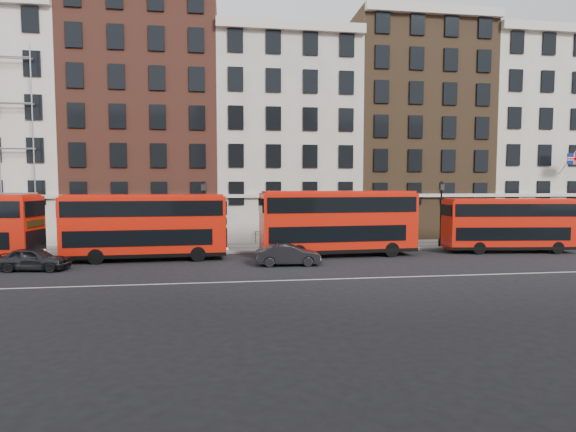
{
  "coord_description": "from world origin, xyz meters",
  "views": [
    {
      "loc": [
        -5.72,
        -25.72,
        5.17
      ],
      "look_at": [
        -1.45,
        5.0,
        3.0
      ],
      "focal_mm": 28.0,
      "sensor_mm": 36.0,
      "label": 1
    }
  ],
  "objects": [
    {
      "name": "bus_d",
      "position": [
        15.73,
        5.78,
        2.21
      ],
      "size": [
        9.98,
        3.38,
        4.11
      ],
      "rotation": [
        0.0,
        0.0,
        -0.11
      ],
      "color": "red",
      "rests_on": "ground"
    },
    {
      "name": "lamp_post_right",
      "position": [
        11.61,
        8.58,
        3.08
      ],
      "size": [
        0.44,
        0.44,
        5.33
      ],
      "color": "black",
      "rests_on": "pavement"
    },
    {
      "name": "road_centre_line",
      "position": [
        0.0,
        -2.0,
        0.01
      ],
      "size": [
        70.0,
        0.12,
        0.01
      ],
      "primitive_type": "cube",
      "color": "white",
      "rests_on": "ground"
    },
    {
      "name": "bus_c",
      "position": [
        2.29,
        5.78,
        2.53
      ],
      "size": [
        11.37,
        3.27,
        4.72
      ],
      "rotation": [
        0.0,
        0.0,
        0.05
      ],
      "color": "red",
      "rests_on": "ground"
    },
    {
      "name": "car_front",
      "position": [
        -1.77,
        2.51,
        0.68
      ],
      "size": [
        4.22,
        1.66,
        1.37
      ],
      "primitive_type": "imported",
      "rotation": [
        0.0,
        0.0,
        1.52
      ],
      "color": "black",
      "rests_on": "ground"
    },
    {
      "name": "car_rear",
      "position": [
        -17.21,
        2.89,
        0.7
      ],
      "size": [
        4.29,
        2.15,
        1.4
      ],
      "primitive_type": "imported",
      "rotation": [
        0.0,
        0.0,
        1.45
      ],
      "color": "black",
      "rests_on": "ground"
    },
    {
      "name": "ground",
      "position": [
        0.0,
        0.0,
        0.0
      ],
      "size": [
        120.0,
        120.0,
        0.0
      ],
      "primitive_type": "plane",
      "color": "black",
      "rests_on": "ground"
    },
    {
      "name": "lamp_post_left",
      "position": [
        -7.4,
        9.09,
        3.08
      ],
      "size": [
        0.44,
        0.44,
        5.33
      ],
      "color": "black",
      "rests_on": "pavement"
    },
    {
      "name": "pavement",
      "position": [
        0.0,
        10.5,
        0.07
      ],
      "size": [
        80.0,
        5.0,
        0.15
      ],
      "primitive_type": "cube",
      "color": "slate",
      "rests_on": "ground"
    },
    {
      "name": "building_terrace",
      "position": [
        -0.31,
        17.88,
        10.24
      ],
      "size": [
        64.0,
        11.95,
        22.0
      ],
      "color": "beige",
      "rests_on": "ground"
    },
    {
      "name": "iron_railings",
      "position": [
        0.0,
        12.7,
        0.65
      ],
      "size": [
        6.6,
        0.06,
        1.0
      ],
      "primitive_type": null,
      "color": "black",
      "rests_on": "pavement"
    },
    {
      "name": "kerb",
      "position": [
        0.0,
        8.0,
        0.08
      ],
      "size": [
        80.0,
        0.3,
        0.16
      ],
      "primitive_type": "cube",
      "color": "gray",
      "rests_on": "ground"
    },
    {
      "name": "bus_b",
      "position": [
        -11.12,
        5.78,
        2.42
      ],
      "size": [
        10.82,
        2.95,
        4.51
      ],
      "rotation": [
        0.0,
        0.0,
        0.03
      ],
      "color": "red",
      "rests_on": "ground"
    }
  ]
}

